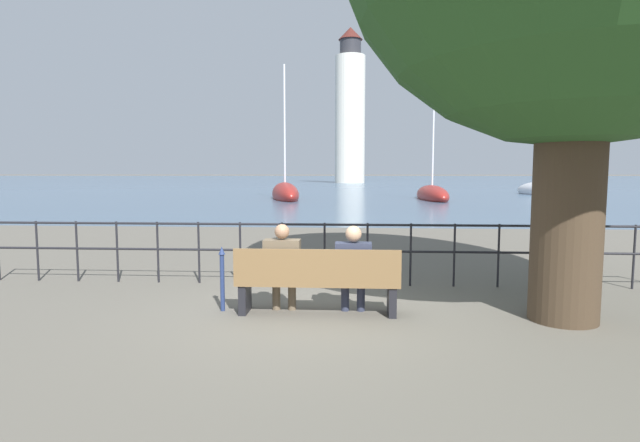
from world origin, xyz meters
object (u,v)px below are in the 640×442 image
at_px(park_bench, 317,282).
at_px(sailboat_1, 285,194).
at_px(closed_umbrella, 222,275).
at_px(harbor_lighthouse, 350,112).
at_px(sailboat_2, 432,195).
at_px(seated_person_right, 353,265).
at_px(seated_person_left, 283,264).
at_px(sailboat_0, 549,191).

xyz_separation_m(park_bench, sailboat_1, (-4.27, 28.91, -0.07)).
relative_size(closed_umbrella, harbor_lighthouse, 0.03).
distance_m(sailboat_1, sailboat_2, 10.39).
bearing_deg(seated_person_right, seated_person_left, -179.95).
bearing_deg(sailboat_0, closed_umbrella, -140.47).
xyz_separation_m(sailboat_0, sailboat_2, (-10.99, -7.69, -0.03)).
height_order(park_bench, closed_umbrella, park_bench).
distance_m(closed_umbrella, harbor_lighthouse, 86.31).
xyz_separation_m(seated_person_right, sailboat_1, (-4.75, 28.83, -0.28)).
bearing_deg(park_bench, sailboat_0, 65.00).
bearing_deg(harbor_lighthouse, sailboat_0, -70.86).
bearing_deg(sailboat_1, park_bench, -94.95).
xyz_separation_m(sailboat_1, sailboat_2, (10.39, 0.08, -0.05)).
distance_m(seated_person_right, sailboat_0, 40.20).
height_order(closed_umbrella, sailboat_2, sailboat_2).
xyz_separation_m(park_bench, sailboat_0, (17.10, 36.68, -0.09)).
bearing_deg(sailboat_0, sailboat_1, 176.22).
bearing_deg(sailboat_1, harbor_lighthouse, 72.16).
distance_m(seated_person_left, sailboat_2, 29.66).
xyz_separation_m(park_bench, closed_umbrella, (-1.31, 0.11, 0.05)).
relative_size(park_bench, closed_umbrella, 2.45).
height_order(seated_person_right, closed_umbrella, seated_person_right).
distance_m(seated_person_right, closed_umbrella, 1.79).
distance_m(seated_person_left, harbor_lighthouse, 86.30).
xyz_separation_m(seated_person_left, harbor_lighthouse, (0.63, 85.43, 12.25)).
bearing_deg(sailboat_1, sailboat_2, -12.92).
bearing_deg(park_bench, closed_umbrella, 175.15).
height_order(seated_person_left, seated_person_right, seated_person_left).
height_order(seated_person_left, sailboat_0, sailboat_0).
xyz_separation_m(sailboat_2, harbor_lighthouse, (-5.95, 56.51, 12.60)).
bearing_deg(seated_person_left, seated_person_right, 0.05).
distance_m(sailboat_0, sailboat_2, 13.41).
xyz_separation_m(seated_person_left, seated_person_right, (0.95, 0.00, -0.01)).
relative_size(seated_person_right, closed_umbrella, 1.34).
relative_size(park_bench, sailboat_0, 0.29).
distance_m(closed_umbrella, sailboat_1, 28.95).
distance_m(closed_umbrella, sailboat_0, 40.94).
xyz_separation_m(sailboat_1, harbor_lighthouse, (4.44, 56.59, 12.54)).
height_order(seated_person_left, harbor_lighthouse, harbor_lighthouse).
bearing_deg(sailboat_0, seated_person_left, -139.40).
bearing_deg(harbor_lighthouse, seated_person_right, -89.79).
xyz_separation_m(park_bench, harbor_lighthouse, (0.16, 85.51, 12.47)).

